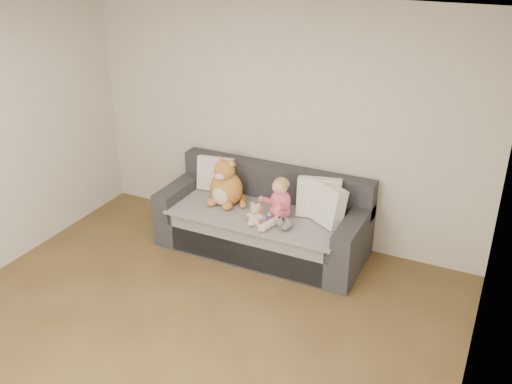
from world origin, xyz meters
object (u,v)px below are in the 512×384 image
Objects in this scene: sippy_cup at (269,217)px; toddler at (278,203)px; sofa at (264,222)px; plush_cat at (226,186)px; teddy_bear at (255,215)px.

toddler is at bearing 63.91° from sippy_cup.
sofa reaches higher than sippy_cup.
sofa is at bearing 10.65° from plush_cat.
sippy_cup is at bearing -16.49° from plush_cat.
toddler is (0.23, -0.17, 0.36)m from sofa.
sofa is 0.56m from plush_cat.
toddler is at bearing -36.04° from sofa.
sippy_cup is (0.12, 0.07, -0.03)m from teddy_bear.
toddler is 0.26m from teddy_bear.
teddy_bear is at bearing -27.17° from plush_cat.
toddler reaches higher than teddy_bear.
plush_cat is (-0.65, 0.11, 0.01)m from toddler.
sofa is 0.40m from sippy_cup.
toddler is 1.99× the size of teddy_bear.
plush_cat is 0.57m from teddy_bear.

